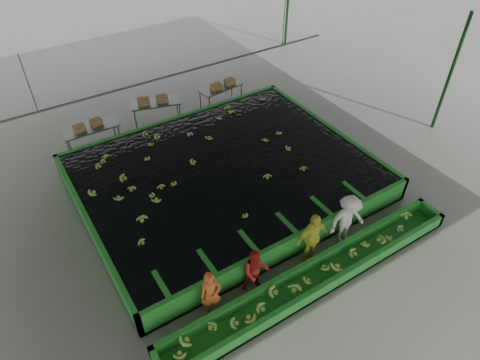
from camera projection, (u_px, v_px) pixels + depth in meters
ground at (248, 210)px, 14.81m from camera, size 80.00×80.00×0.00m
shed_roof at (250, 78)px, 11.57m from camera, size 20.00×22.00×0.04m
shed_posts at (249, 152)px, 13.19m from camera, size 20.00×22.00×5.00m
flotation_tank at (225, 176)px, 15.48m from camera, size 10.00×8.00×0.90m
tank_water at (225, 168)px, 15.22m from camera, size 9.70×7.70×0.00m
sorting_trough at (316, 277)px, 12.34m from camera, size 10.00×1.00×0.50m
cableway_rail at (176, 74)px, 16.07m from camera, size 0.08×0.08×14.00m
rail_hanger_left at (28, 84)px, 13.38m from camera, size 0.04×0.04×2.00m
rail_hanger_right at (284, 22)px, 17.47m from camera, size 0.04×0.04×2.00m
worker_a at (211, 294)px, 11.27m from camera, size 0.66×0.53×1.58m
worker_b at (256, 271)px, 11.87m from camera, size 0.91×0.82×1.54m
worker_c at (312, 238)px, 12.58m from camera, size 1.11×0.50×1.85m
worker_d at (348, 220)px, 13.17m from camera, size 1.30×0.90×1.84m
packing_table_left at (93, 138)px, 17.27m from camera, size 2.19×0.89×0.99m
packing_table_mid at (157, 112)px, 18.80m from camera, size 2.30×1.41×0.98m
packing_table_right at (221, 96)px, 19.92m from camera, size 2.15×1.07×0.94m
box_stack_left at (88, 128)px, 16.92m from camera, size 1.19×0.45×0.25m
box_stack_mid at (153, 103)px, 18.42m from camera, size 1.34×0.68×0.28m
box_stack_right at (223, 87)px, 19.61m from camera, size 1.24×0.44×0.26m
floating_bananas at (214, 156)px, 15.74m from camera, size 9.03×6.16×0.12m
trough_bananas at (317, 274)px, 12.24m from camera, size 8.32×0.55×0.11m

